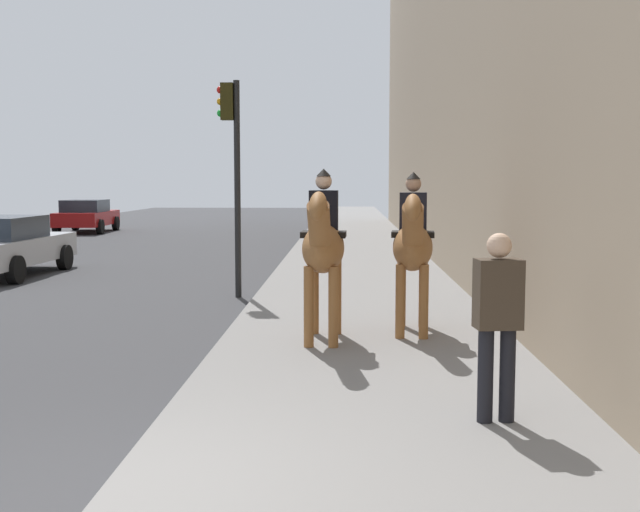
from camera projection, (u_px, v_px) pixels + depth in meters
name	position (u px, v px, depth m)	size (l,w,h in m)	color
sidewalk_slab	(390.00, 511.00, 5.25)	(120.00, 4.06, 0.12)	slate
mounted_horse_near	(323.00, 246.00, 10.40)	(2.15, 0.62, 2.32)	brown
mounted_horse_far	(413.00, 245.00, 10.96)	(2.15, 0.69, 2.28)	brown
pedestrian_greeting	(498.00, 314.00, 6.93)	(0.30, 0.43, 1.70)	black
car_near_lane	(5.00, 245.00, 18.52)	(4.59, 2.00, 1.44)	#B7BABF
car_mid_lane	(87.00, 215.00, 34.35)	(4.34, 2.21, 1.44)	maroon
traffic_light_near_curb	(233.00, 154.00, 15.02)	(0.20, 0.44, 4.18)	black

